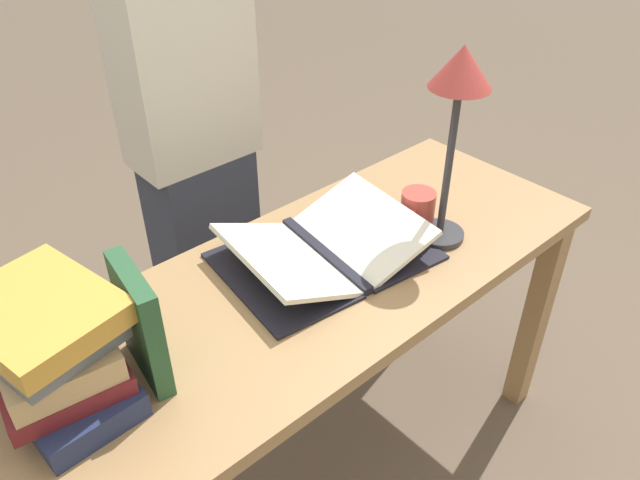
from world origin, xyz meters
name	(u,v)px	position (x,y,z in m)	size (l,w,h in m)	color
ground_plane	(310,476)	(0.00, 0.00, 0.00)	(12.00, 12.00, 0.00)	brown
reading_desk	(308,318)	(0.00, 0.00, 0.64)	(1.53, 0.56, 0.75)	#937047
open_book	(325,249)	(-0.09, -0.04, 0.78)	(0.52, 0.40, 0.09)	black
book_stack_tall	(52,352)	(0.55, -0.04, 0.86)	(0.25, 0.30, 0.23)	#1E284C
book_standing_upright	(140,323)	(0.40, 0.00, 0.87)	(0.06, 0.18, 0.23)	#234C2D
reading_lamp	(458,94)	(-0.36, 0.09, 1.13)	(0.14, 0.14, 0.48)	#2D2D33
coffee_mug	(417,210)	(-0.35, 0.02, 0.80)	(0.11, 0.09, 0.10)	#B74238
person_reader	(194,147)	(-0.12, -0.64, 0.80)	(0.36, 0.22, 1.61)	#2D3342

